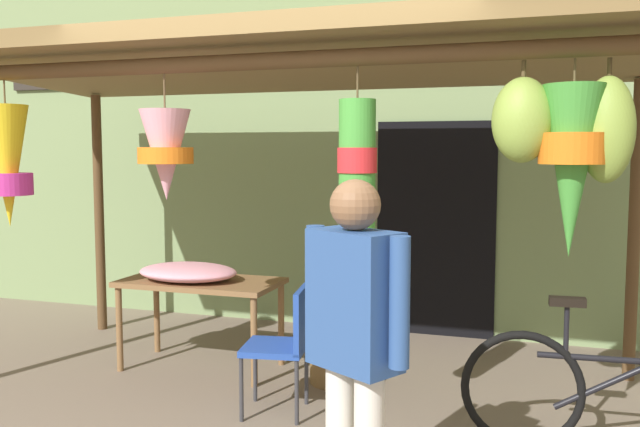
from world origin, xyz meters
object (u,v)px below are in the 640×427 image
at_px(flower_heap_on_table, 189,272).
at_px(parked_bicycle, 617,395).
at_px(customer_foreground, 355,333).
at_px(display_table, 201,290).
at_px(wicker_basket_spare, 340,363).
at_px(folding_chair, 286,339).

height_order(flower_heap_on_table, parked_bicycle, parked_bicycle).
bearing_deg(parked_bicycle, customer_foreground, -132.01).
height_order(display_table, customer_foreground, customer_foreground).
height_order(wicker_basket_spare, customer_foreground, customer_foreground).
bearing_deg(wicker_basket_spare, parked_bicycle, -20.11).
relative_size(wicker_basket_spare, customer_foreground, 0.28).
relative_size(folding_chair, wicker_basket_spare, 1.86).
relative_size(wicker_basket_spare, parked_bicycle, 0.26).
xyz_separation_m(folding_chair, wicker_basket_spare, (0.16, 0.70, -0.36)).
distance_m(flower_heap_on_table, wicker_basket_spare, 1.37).
relative_size(display_table, parked_bicycle, 0.71).
height_order(folding_chair, customer_foreground, customer_foreground).
height_order(flower_heap_on_table, folding_chair, flower_heap_on_table).
bearing_deg(parked_bicycle, wicker_basket_spare, 159.89).
relative_size(flower_heap_on_table, wicker_basket_spare, 1.78).
xyz_separation_m(display_table, parked_bicycle, (2.98, -0.65, -0.28)).
xyz_separation_m(parked_bicycle, customer_foreground, (-1.19, -1.32, 0.60)).
height_order(display_table, wicker_basket_spare, display_table).
height_order(display_table, parked_bicycle, parked_bicycle).
bearing_deg(folding_chair, flower_heap_on_table, 149.85).
relative_size(display_table, flower_heap_on_table, 1.56).
relative_size(folding_chair, parked_bicycle, 0.48).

